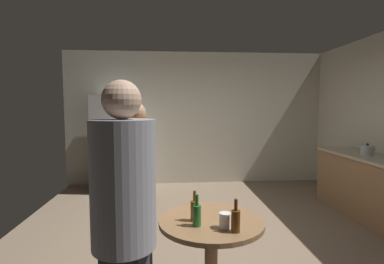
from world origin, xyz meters
name	(u,v)px	position (x,y,z in m)	size (l,w,h in m)	color
ground_plane	(216,242)	(0.00, 0.00, -0.05)	(5.20, 5.20, 0.10)	#7A6651
wall_back	(197,118)	(0.00, 2.63, 1.35)	(5.32, 0.06, 2.70)	beige
refrigerator	(113,143)	(-1.64, 2.20, 0.90)	(0.70, 0.68, 1.80)	silver
kitchen_counter	(379,191)	(2.28, 0.29, 0.45)	(0.64, 2.21, 0.90)	olive
kettle	(367,151)	(2.23, 0.49, 0.97)	(0.24, 0.17, 0.18)	#B2B2B7
foreground_table	(211,233)	(-0.25, -1.26, 0.63)	(0.80, 0.80, 0.73)	olive
beer_bottle_amber	(195,210)	(-0.37, -1.27, 0.82)	(0.06, 0.06, 0.23)	#8C5919
beer_bottle_brown	(236,220)	(-0.11, -1.49, 0.82)	(0.06, 0.06, 0.23)	#593314
beer_bottle_green	(197,215)	(-0.37, -1.37, 0.82)	(0.06, 0.06, 0.23)	#26662D
plastic_cup_white	(225,221)	(-0.17, -1.42, 0.79)	(0.08, 0.08, 0.11)	white
person_in_orange_shirt	(136,182)	(-0.85, -0.94, 0.95)	(0.47, 0.47, 1.63)	#2D2D38
person_in_gray_shirt	(124,216)	(-0.80, -1.87, 1.01)	(0.42, 0.42, 1.73)	#2D2D38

